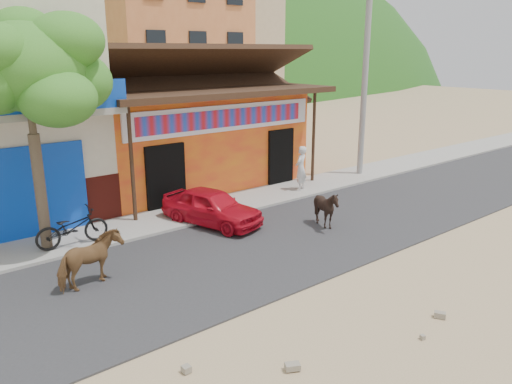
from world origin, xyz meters
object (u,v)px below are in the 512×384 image
at_px(tree, 33,134).
at_px(cow_tan, 90,260).
at_px(cow_dark, 326,208).
at_px(utility_pole, 365,76).
at_px(red_car, 212,207).
at_px(scooter, 72,228).
at_px(pedestrian, 301,168).

xyz_separation_m(tree, cow_tan, (0.13, -2.73, -2.47)).
height_order(tree, cow_dark, tree).
distance_m(utility_pole, cow_tan, 13.45).
xyz_separation_m(cow_dark, red_car, (-2.47, 2.34, -0.03)).
xyz_separation_m(scooter, pedestrian, (8.50, 0.20, 0.32)).
relative_size(tree, scooter, 3.20).
xyz_separation_m(cow_dark, scooter, (-6.39, 3.08, -0.01)).
distance_m(cow_dark, red_car, 3.41).
bearing_deg(utility_pole, scooter, -177.80).
height_order(cow_tan, red_car, cow_tan).
height_order(utility_pole, pedestrian, utility_pole).
bearing_deg(cow_dark, cow_tan, -125.17).
height_order(scooter, pedestrian, pedestrian).
xyz_separation_m(red_car, pedestrian, (4.58, 0.93, 0.34)).
bearing_deg(scooter, tree, 68.90).
bearing_deg(utility_pole, pedestrian, -175.80).
bearing_deg(red_car, pedestrian, -4.90).
distance_m(tree, scooter, 2.59).
xyz_separation_m(cow_tan, pedestrian, (8.97, 2.66, 0.28)).
distance_m(cow_tan, red_car, 4.71).
xyz_separation_m(utility_pole, red_car, (-8.28, -1.20, -3.53)).
relative_size(cow_dark, red_car, 0.36).
distance_m(tree, cow_dark, 8.14).
bearing_deg(utility_pole, tree, -179.10).
bearing_deg(scooter, red_car, -97.64).
xyz_separation_m(red_car, scooter, (-3.92, 0.73, 0.02)).
bearing_deg(utility_pole, cow_dark, -148.62).
bearing_deg(pedestrian, scooter, -22.80).
relative_size(tree, cow_dark, 5.17).
bearing_deg(tree, pedestrian, -0.45).
bearing_deg(cow_dark, pedestrian, 117.15).
height_order(cow_dark, scooter, cow_dark).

